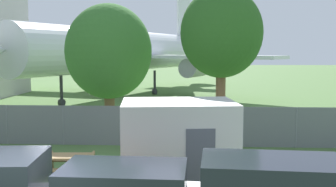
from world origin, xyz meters
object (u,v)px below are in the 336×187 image
portable_cabin (178,142)px  tree_left_of_cabin (109,52)px  airplane (129,51)px  tree_near_hangar (221,34)px  picnic_bench_open_grass (68,164)px

portable_cabin → tree_left_of_cabin: bearing=108.0°
tree_left_of_cabin → portable_cabin: bearing=-65.3°
portable_cabin → airplane: bearing=95.4°
tree_near_hangar → portable_cabin: bearing=-105.9°
picnic_bench_open_grass → tree_left_of_cabin: tree_left_of_cabin is taller
airplane → tree_left_of_cabin: size_ratio=5.28×
tree_left_of_cabin → airplane: bearing=95.3°
tree_near_hangar → tree_left_of_cabin: 6.17m
tree_near_hangar → tree_left_of_cabin: size_ratio=1.07×
tree_near_hangar → picnic_bench_open_grass: bearing=-131.4°
tree_left_of_cabin → picnic_bench_open_grass: bearing=-87.8°
portable_cabin → tree_near_hangar: 7.53m
picnic_bench_open_grass → airplane: bearing=94.3°
portable_cabin → picnic_bench_open_grass: bearing=170.0°
airplane → picnic_bench_open_grass: bearing=28.1°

